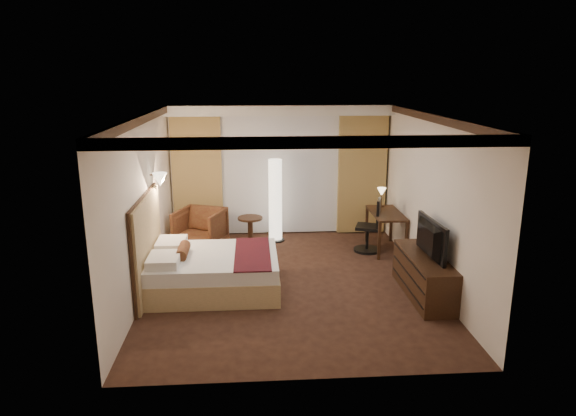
{
  "coord_description": "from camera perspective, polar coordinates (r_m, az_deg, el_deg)",
  "views": [
    {
      "loc": [
        -0.57,
        -7.76,
        3.31
      ],
      "look_at": [
        0.0,
        0.4,
        1.15
      ],
      "focal_mm": 32.0,
      "sensor_mm": 36.0,
      "label": 1
    }
  ],
  "objects": [
    {
      "name": "office_chair",
      "position": [
        9.83,
        8.84,
        -1.88
      ],
      "size": [
        0.63,
        0.63,
        1.04
      ],
      "primitive_type": null,
      "rotation": [
        0.0,
        0.0,
        -0.33
      ],
      "color": "black",
      "rests_on": "floor"
    },
    {
      "name": "ceiling",
      "position": [
        7.81,
        0.21,
        10.31
      ],
      "size": [
        4.5,
        5.5,
        0.01
      ],
      "primitive_type": "cube",
      "color": "white",
      "rests_on": "back_wall"
    },
    {
      "name": "curtain_sheer",
      "position": [
        10.65,
        -0.86,
        3.63
      ],
      "size": [
        2.48,
        0.04,
        2.45
      ],
      "primitive_type": "cube",
      "color": "silver",
      "rests_on": "back_wall"
    },
    {
      "name": "floor_lamp",
      "position": [
        10.25,
        -1.42,
        0.84
      ],
      "size": [
        0.35,
        0.35,
        1.68
      ],
      "primitive_type": null,
      "color": "white",
      "rests_on": "floor"
    },
    {
      "name": "bed",
      "position": [
        8.18,
        -8.15,
        -7.03
      ],
      "size": [
        1.99,
        1.55,
        0.58
      ],
      "primitive_type": null,
      "color": "white",
      "rests_on": "floor"
    },
    {
      "name": "desk_lamp",
      "position": [
        10.26,
        10.33,
        1.07
      ],
      "size": [
        0.18,
        0.18,
        0.34
      ],
      "primitive_type": null,
      "color": "#FFD899",
      "rests_on": "desk"
    },
    {
      "name": "back_wall",
      "position": [
        10.71,
        -0.89,
        4.24
      ],
      "size": [
        4.5,
        0.02,
        2.7
      ],
      "primitive_type": "cube",
      "color": "beige",
      "rests_on": "floor"
    },
    {
      "name": "dresser",
      "position": [
        8.13,
        14.86,
        -7.29
      ],
      "size": [
        0.5,
        1.65,
        0.64
      ],
      "primitive_type": null,
      "color": "black",
      "rests_on": "floor"
    },
    {
      "name": "curtain_right_drape",
      "position": [
        10.82,
        8.2,
        3.65
      ],
      "size": [
        1.0,
        0.14,
        2.45
      ],
      "primitive_type": "cube",
      "color": "#A9854D",
      "rests_on": "back_wall"
    },
    {
      "name": "headboard",
      "position": [
        8.16,
        -15.34,
        -4.04
      ],
      "size": [
        0.12,
        1.85,
        1.5
      ],
      "primitive_type": null,
      "color": "tan",
      "rests_on": "floor"
    },
    {
      "name": "floor",
      "position": [
        8.46,
        0.19,
        -8.25
      ],
      "size": [
        4.5,
        5.5,
        0.01
      ],
      "primitive_type": "cube",
      "color": "#311B13",
      "rests_on": "ground"
    },
    {
      "name": "crown_molding",
      "position": [
        7.81,
        0.21,
        9.87
      ],
      "size": [
        4.5,
        5.5,
        0.12
      ],
      "primitive_type": null,
      "color": "black",
      "rests_on": "ceiling"
    },
    {
      "name": "armchair",
      "position": [
        10.05,
        -9.75,
        -2.09
      ],
      "size": [
        1.06,
        1.03,
        0.86
      ],
      "primitive_type": "imported",
      "rotation": [
        0.0,
        0.0,
        -0.36
      ],
      "color": "#4C1F16",
      "rests_on": "floor"
    },
    {
      "name": "soffit",
      "position": [
        10.3,
        -0.84,
        10.83
      ],
      "size": [
        4.5,
        0.5,
        0.2
      ],
      "primitive_type": "cube",
      "color": "white",
      "rests_on": "ceiling"
    },
    {
      "name": "left_wall",
      "position": [
        8.18,
        -15.72,
        0.36
      ],
      "size": [
        0.02,
        5.5,
        2.7
      ],
      "primitive_type": "cube",
      "color": "beige",
      "rests_on": "floor"
    },
    {
      "name": "side_table",
      "position": [
        10.25,
        -4.2,
        -2.49
      ],
      "size": [
        0.5,
        0.5,
        0.54
      ],
      "primitive_type": null,
      "color": "black",
      "rests_on": "floor"
    },
    {
      "name": "desk",
      "position": [
        10.01,
        10.78,
        -2.54
      ],
      "size": [
        0.55,
        1.15,
        0.75
      ],
      "primitive_type": null,
      "color": "black",
      "rests_on": "floor"
    },
    {
      "name": "right_wall",
      "position": [
        8.49,
        15.53,
        0.89
      ],
      "size": [
        0.02,
        5.5,
        2.7
      ],
      "primitive_type": "cube",
      "color": "beige",
      "rests_on": "floor"
    },
    {
      "name": "television",
      "position": [
        7.91,
        14.95,
        -3.09
      ],
      "size": [
        0.65,
        1.09,
        0.14
      ],
      "primitive_type": "imported",
      "rotation": [
        0.0,
        0.0,
        1.61
      ],
      "color": "black",
      "rests_on": "dresser"
    },
    {
      "name": "wall_sconce",
      "position": [
        8.66,
        -14.05,
        3.08
      ],
      "size": [
        0.24,
        0.24,
        0.24
      ],
      "primitive_type": null,
      "color": "white",
      "rests_on": "left_wall"
    },
    {
      "name": "curtain_left_drape",
      "position": [
        10.63,
        -10.04,
        3.39
      ],
      "size": [
        1.0,
        0.14,
        2.45
      ],
      "primitive_type": "cube",
      "color": "#A9854D",
      "rests_on": "back_wall"
    }
  ]
}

